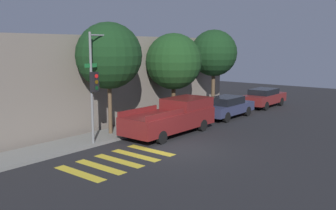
# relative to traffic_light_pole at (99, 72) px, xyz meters

# --- Properties ---
(ground_plane) EXTENTS (60.00, 60.00, 0.00)m
(ground_plane) POSITION_rel_traffic_light_pole_xyz_m (1.58, -3.37, -3.47)
(ground_plane) COLOR black
(sidewalk) EXTENTS (26.00, 2.07, 0.14)m
(sidewalk) POSITION_rel_traffic_light_pole_xyz_m (1.58, 0.87, -3.40)
(sidewalk) COLOR slate
(sidewalk) RESTS_ON ground
(building_row) EXTENTS (26.00, 6.00, 5.24)m
(building_row) POSITION_rel_traffic_light_pole_xyz_m (1.58, 5.30, -0.85)
(building_row) COLOR slate
(building_row) RESTS_ON ground
(crosswalk) EXTENTS (4.43, 2.60, 0.00)m
(crosswalk) POSITION_rel_traffic_light_pole_xyz_m (-1.31, -2.57, -3.46)
(crosswalk) COLOR gold
(crosswalk) RESTS_ON ground
(traffic_light_pole) EXTENTS (2.30, 0.56, 5.31)m
(traffic_light_pole) POSITION_rel_traffic_light_pole_xyz_m (0.00, 0.00, 0.00)
(traffic_light_pole) COLOR slate
(traffic_light_pole) RESTS_ON ground
(pickup_truck) EXTENTS (5.70, 2.11, 1.80)m
(pickup_truck) POSITION_rel_traffic_light_pole_xyz_m (3.93, -1.27, -2.55)
(pickup_truck) COLOR maroon
(pickup_truck) RESTS_ON ground
(sedan_near_corner) EXTENTS (4.44, 1.78, 1.40)m
(sedan_near_corner) POSITION_rel_traffic_light_pole_xyz_m (9.62, -1.27, -2.72)
(sedan_near_corner) COLOR #2D3351
(sedan_near_corner) RESTS_ON ground
(sedan_middle) EXTENTS (4.49, 1.79, 1.42)m
(sedan_middle) POSITION_rel_traffic_light_pole_xyz_m (15.24, -1.27, -2.71)
(sedan_middle) COLOR maroon
(sedan_middle) RESTS_ON ground
(tree_near_corner) EXTENTS (3.40, 3.40, 5.88)m
(tree_near_corner) POSITION_rel_traffic_light_pole_xyz_m (1.43, 0.91, 0.71)
(tree_near_corner) COLOR brown
(tree_near_corner) RESTS_ON ground
(tree_midblock) EXTENTS (3.48, 3.48, 5.46)m
(tree_midblock) POSITION_rel_traffic_light_pole_xyz_m (6.76, 0.91, 0.24)
(tree_midblock) COLOR #4C3823
(tree_midblock) RESTS_ON ground
(tree_far_end) EXTENTS (3.30, 3.30, 5.81)m
(tree_far_end) POSITION_rel_traffic_light_pole_xyz_m (11.38, 0.91, 0.68)
(tree_far_end) COLOR brown
(tree_far_end) RESTS_ON ground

